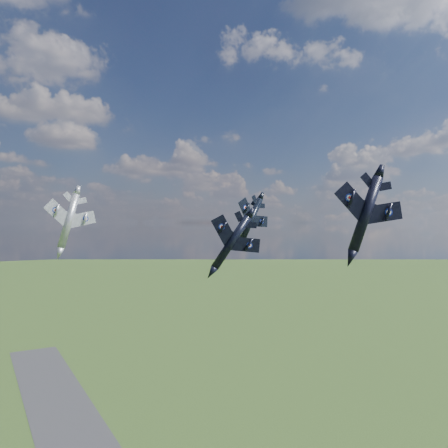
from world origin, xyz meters
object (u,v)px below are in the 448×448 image
jet_right_navy (366,214)px  jet_left_silver (69,221)px  jet_lead_navy (232,242)px  jet_high_navy (251,220)px

jet_right_navy → jet_left_silver: 52.96m
jet_right_navy → jet_left_silver: (-36.15, 38.69, -1.01)m
jet_lead_navy → jet_right_navy: size_ratio=0.91×
jet_lead_navy → jet_left_silver: bearing=166.2°
jet_right_navy → jet_left_silver: bearing=157.3°
jet_right_navy → jet_high_navy: jet_high_navy is taller
jet_lead_navy → jet_right_navy: bearing=-34.8°
jet_right_navy → jet_left_silver: size_ratio=1.14×
jet_lead_navy → jet_left_silver: 31.00m
jet_high_navy → jet_left_silver: (-40.70, 0.17, -0.40)m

